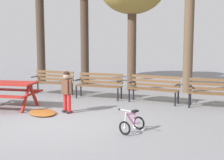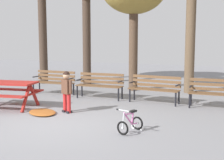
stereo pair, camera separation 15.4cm
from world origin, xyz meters
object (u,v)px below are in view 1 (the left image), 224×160
picnic_table (5,88)px  child_standing (67,88)px  park_bench_far_left (53,80)px  park_bench_left (99,83)px  park_bench_right (154,87)px  kids_bicycle (132,123)px  park_bench_far_right (217,91)px

picnic_table → child_standing: child_standing is taller
park_bench_far_left → park_bench_left: bearing=-1.0°
child_standing → park_bench_far_left: bearing=131.0°
park_bench_left → park_bench_right: 1.91m
park_bench_left → kids_bicycle: (2.33, -3.26, -0.31)m
picnic_table → child_standing: bearing=5.5°
park_bench_far_left → park_bench_far_right: bearing=-0.5°
park_bench_far_right → picnic_table: bearing=-156.9°
park_bench_far_left → child_standing: 3.04m
park_bench_right → park_bench_far_right: size_ratio=1.00×
picnic_table → park_bench_left: park_bench_left is taller
picnic_table → park_bench_far_right: park_bench_far_right is taller
kids_bicycle → park_bench_far_right: bearing=65.6°
park_bench_right → kids_bicycle: (0.42, -3.28, -0.31)m
picnic_table → child_standing: size_ratio=1.77×
park_bench_far_left → park_bench_left: size_ratio=0.99×
park_bench_left → park_bench_far_right: size_ratio=1.00×
picnic_table → park_bench_far_left: bearing=90.1°
park_bench_right → kids_bicycle: bearing=-82.6°
picnic_table → child_standing: (1.99, 0.19, 0.09)m
park_bench_right → park_bench_far_right: (1.89, -0.05, 0.00)m
park_bench_far_right → park_bench_left: bearing=179.7°
park_bench_left → kids_bicycle: park_bench_left is taller
child_standing → kids_bicycle: 2.50m
kids_bicycle → picnic_table: bearing=169.2°
park_bench_left → kids_bicycle: bearing=-54.4°
park_bench_far_right → park_bench_far_left: bearing=179.5°
park_bench_far_right → child_standing: size_ratio=1.42×
park_bench_far_left → child_standing: bearing=-49.0°
park_bench_right → park_bench_far_left: bearing=180.0°
picnic_table → park_bench_right: size_ratio=1.25×
picnic_table → park_bench_right: park_bench_right is taller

